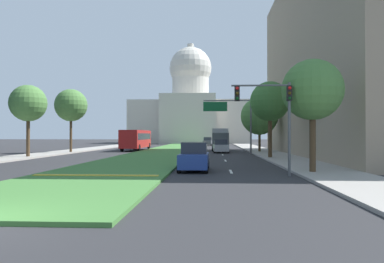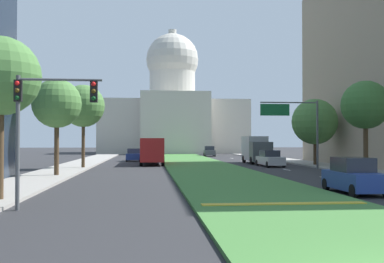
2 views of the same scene
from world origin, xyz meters
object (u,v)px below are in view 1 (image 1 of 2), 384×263
(capitol_building, at_px, (190,111))
(sedan_far_horizon, at_px, (208,142))
(sedan_midblock, at_px, (221,146))
(street_tree_left_mid, at_px, (28,104))
(street_tree_right_mid, at_px, (270,102))
(sedan_lead_stopped, at_px, (194,157))
(city_bus, at_px, (136,138))
(street_tree_left_far, at_px, (71,105))
(traffic_light_near_right, at_px, (274,108))
(box_truck_delivery, at_px, (220,139))
(street_tree_right_near, at_px, (312,90))
(sedan_distant, at_px, (133,144))
(overhead_guide_sign, at_px, (233,115))
(street_tree_right_far, at_px, (259,116))

(capitol_building, relative_size, sedan_far_horizon, 7.13)
(sedan_midblock, bearing_deg, street_tree_left_mid, -148.13)
(street_tree_right_mid, xyz_separation_m, sedan_lead_stopped, (-6.68, -12.33, -4.64))
(street_tree_left_mid, distance_m, city_bus, 19.75)
(street_tree_left_far, bearing_deg, traffic_light_near_right, -49.95)
(capitol_building, bearing_deg, box_truck_delivery, -81.58)
(street_tree_right_near, xyz_separation_m, sedan_lead_stopped, (-7.00, 1.84, -4.05))
(capitol_building, relative_size, street_tree_right_near, 4.69)
(sedan_midblock, height_order, city_bus, city_bus)
(street_tree_left_far, bearing_deg, sedan_distant, 75.10)
(city_bus, bearing_deg, box_truck_delivery, 2.07)
(street_tree_left_mid, distance_m, sedan_distant, 26.97)
(street_tree_right_mid, relative_size, city_bus, 0.68)
(street_tree_right_near, relative_size, city_bus, 0.61)
(sedan_far_horizon, bearing_deg, sedan_lead_stopped, -90.13)
(traffic_light_near_right, distance_m, street_tree_left_mid, 26.68)
(street_tree_left_mid, height_order, sedan_distant, street_tree_left_mid)
(street_tree_right_mid, distance_m, sedan_far_horizon, 44.76)
(sedan_lead_stopped, bearing_deg, street_tree_right_mid, 61.56)
(street_tree_right_mid, distance_m, sedan_distant, 32.58)
(street_tree_left_mid, height_order, street_tree_right_mid, street_tree_right_mid)
(street_tree_left_far, xyz_separation_m, city_bus, (6.57, 8.27, -4.20))
(sedan_far_horizon, bearing_deg, sedan_distant, -124.59)
(sedan_midblock, bearing_deg, street_tree_right_mid, -69.61)
(sedan_distant, bearing_deg, street_tree_right_mid, -54.11)
(street_tree_left_mid, distance_m, sedan_lead_stopped, 21.62)
(sedan_distant, bearing_deg, street_tree_left_mid, -100.71)
(overhead_guide_sign, height_order, box_truck_delivery, overhead_guide_sign)
(city_bus, bearing_deg, street_tree_left_mid, -111.66)
(street_tree_left_mid, height_order, city_bus, street_tree_left_mid)
(overhead_guide_sign, distance_m, sedan_far_horizon, 36.80)
(overhead_guide_sign, relative_size, street_tree_right_far, 0.91)
(overhead_guide_sign, xyz_separation_m, sedan_far_horizon, (-3.38, 36.44, -3.83))
(capitol_building, height_order, street_tree_left_mid, capitol_building)
(sedan_lead_stopped, bearing_deg, sedan_midblock, 84.84)
(street_tree_right_far, distance_m, city_bus, 18.30)
(street_tree_right_near, bearing_deg, capitol_building, 98.35)
(street_tree_left_mid, relative_size, sedan_lead_stopped, 1.67)
(overhead_guide_sign, relative_size, sedan_distant, 1.44)
(street_tree_right_mid, bearing_deg, capitol_building, 99.80)
(sedan_midblock, bearing_deg, street_tree_right_far, 6.83)
(street_tree_right_near, distance_m, sedan_midblock, 26.97)
(street_tree_right_mid, bearing_deg, street_tree_right_near, -88.70)
(sedan_distant, height_order, city_bus, city_bus)
(traffic_light_near_right, height_order, street_tree_right_far, street_tree_right_far)
(capitol_building, height_order, city_bus, capitol_building)
(traffic_light_near_right, bearing_deg, street_tree_right_near, 26.49)
(sedan_lead_stopped, xyz_separation_m, sedan_distant, (-12.22, 38.45, -0.06))
(overhead_guide_sign, distance_m, street_tree_left_far, 20.24)
(capitol_building, height_order, street_tree_right_far, capitol_building)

